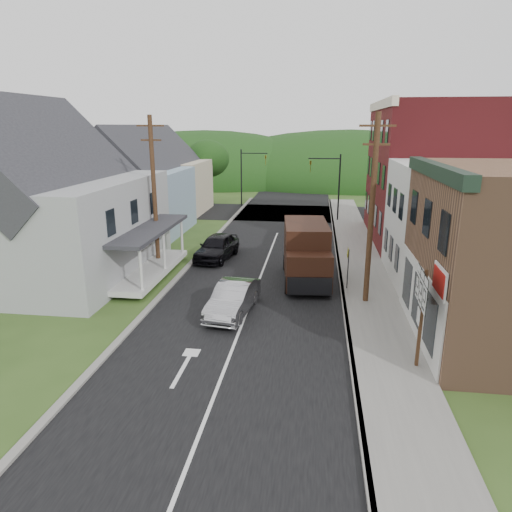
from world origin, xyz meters
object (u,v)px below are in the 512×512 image
at_px(delivery_van, 306,253).
at_px(warning_sign, 348,262).
at_px(silver_sedan, 233,299).
at_px(dark_sedan, 217,247).
at_px(route_sign_cluster, 421,305).

distance_m(delivery_van, warning_sign, 2.54).
bearing_deg(silver_sedan, dark_sedan, 113.90).
distance_m(route_sign_cluster, warning_sign, 8.13).
xyz_separation_m(dark_sedan, route_sign_cluster, (10.01, -12.79, 1.67)).
bearing_deg(delivery_van, route_sign_cluster, -70.82).
distance_m(delivery_van, route_sign_cluster, 10.05).
height_order(silver_sedan, warning_sign, warning_sign).
bearing_deg(route_sign_cluster, delivery_van, 117.53).
height_order(route_sign_cluster, warning_sign, route_sign_cluster).
height_order(silver_sedan, delivery_van, delivery_van).
bearing_deg(delivery_van, warning_sign, -35.59).
relative_size(silver_sedan, route_sign_cluster, 1.22).
relative_size(route_sign_cluster, warning_sign, 1.59).
bearing_deg(warning_sign, dark_sedan, 157.28).
bearing_deg(dark_sedan, warning_sign, -23.75).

